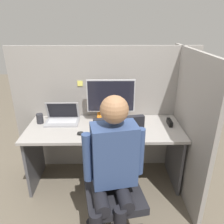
# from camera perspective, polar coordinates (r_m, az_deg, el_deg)

# --- Properties ---
(ground_plane) EXTENTS (12.00, 12.00, 0.00)m
(ground_plane) POSITION_cam_1_polar(r_m,az_deg,el_deg) (2.55, -1.91, -21.99)
(ground_plane) COLOR #665B4C
(cubicle_panel_back) EXTENTS (2.19, 0.05, 1.55)m
(cubicle_panel_back) POSITION_cam_1_polar(r_m,az_deg,el_deg) (2.69, -1.91, 0.39)
(cubicle_panel_back) COLOR gray
(cubicle_panel_back) RESTS_ON ground
(cubicle_panel_right) EXTENTS (0.04, 1.28, 1.55)m
(cubicle_panel_right) POSITION_cam_1_polar(r_m,az_deg,el_deg) (2.45, 18.79, -3.22)
(cubicle_panel_right) COLOR gray
(cubicle_panel_right) RESTS_ON ground
(desk) EXTENTS (1.69, 0.65, 0.72)m
(desk) POSITION_cam_1_polar(r_m,az_deg,el_deg) (2.47, -1.97, -7.37)
(desk) COLOR #9E9993
(desk) RESTS_ON ground
(paper_box) EXTENTS (0.32, 0.22, 0.06)m
(paper_box) POSITION_cam_1_polar(r_m,az_deg,el_deg) (2.53, -0.29, -1.64)
(paper_box) COLOR orange
(paper_box) RESTS_ON desk
(monitor) EXTENTS (0.54, 0.21, 0.43)m
(monitor) POSITION_cam_1_polar(r_m,az_deg,el_deg) (2.44, -0.30, 3.71)
(monitor) COLOR #B2B2B7
(monitor) RESTS_ON paper_box
(laptop) EXTENTS (0.37, 0.23, 0.23)m
(laptop) POSITION_cam_1_polar(r_m,az_deg,el_deg) (2.55, -12.83, -1.67)
(laptop) COLOR #99999E
(laptop) RESTS_ON desk
(mouse) EXTENTS (0.07, 0.05, 0.03)m
(mouse) POSITION_cam_1_polar(r_m,az_deg,el_deg) (2.26, -8.22, -5.49)
(mouse) COLOR black
(mouse) RESTS_ON desk
(stapler) EXTENTS (0.04, 0.14, 0.06)m
(stapler) POSITION_cam_1_polar(r_m,az_deg,el_deg) (2.52, 14.81, -2.64)
(stapler) COLOR black
(stapler) RESTS_ON desk
(carrot_toy) EXTENTS (0.05, 0.13, 0.05)m
(carrot_toy) POSITION_cam_1_polar(r_m,az_deg,el_deg) (2.22, -5.33, -5.67)
(carrot_toy) COLOR orange
(carrot_toy) RESTS_ON desk
(office_chair) EXTENTS (0.55, 0.59, 1.05)m
(office_chair) POSITION_cam_1_polar(r_m,az_deg,el_deg) (1.97, 1.04, -16.82)
(office_chair) COLOR black
(office_chair) RESTS_ON ground
(person) EXTENTS (0.47, 0.45, 1.33)m
(person) POSITION_cam_1_polar(r_m,az_deg,el_deg) (1.70, 0.26, -14.07)
(person) COLOR black
(person) RESTS_ON ground
(pen_cup) EXTENTS (0.07, 0.07, 0.11)m
(pen_cup) POSITION_cam_1_polar(r_m,az_deg,el_deg) (2.60, -18.32, -1.63)
(pen_cup) COLOR #28282D
(pen_cup) RESTS_ON desk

